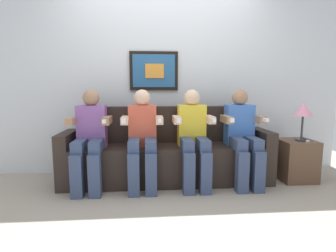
{
  "coord_description": "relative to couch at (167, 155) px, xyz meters",
  "views": [
    {
      "loc": [
        -0.23,
        -2.79,
        1.11
      ],
      "look_at": [
        0.0,
        0.15,
        0.7
      ],
      "focal_mm": 28.13,
      "sensor_mm": 36.0,
      "label": 1
    }
  ],
  "objects": [
    {
      "name": "person_right_center",
      "position": [
        0.29,
        -0.17,
        0.29
      ],
      "size": [
        0.46,
        0.56,
        1.11
      ],
      "color": "yellow",
      "rests_on": "ground_plane"
    },
    {
      "name": "spare_remote_on_table",
      "position": [
        1.64,
        -0.17,
        0.2
      ],
      "size": [
        0.04,
        0.13,
        0.02
      ],
      "primitive_type": "cube",
      "color": "white",
      "rests_on": "side_table_right"
    },
    {
      "name": "person_rightmost",
      "position": [
        0.87,
        -0.17,
        0.29
      ],
      "size": [
        0.46,
        0.56,
        1.11
      ],
      "color": "#3F72CC",
      "rests_on": "ground_plane"
    },
    {
      "name": "back_wall_assembly",
      "position": [
        -0.0,
        0.44,
        0.99
      ],
      "size": [
        4.87,
        0.1,
        2.6
      ],
      "color": "silver",
      "rests_on": "ground_plane"
    },
    {
      "name": "ground_plane",
      "position": [
        0.0,
        -0.33,
        -0.31
      ],
      "size": [
        6.32,
        6.32,
        0.0
      ],
      "primitive_type": "plane",
      "color": "#9E9384"
    },
    {
      "name": "side_table_right",
      "position": [
        1.58,
        -0.11,
        -0.06
      ],
      "size": [
        0.4,
        0.4,
        0.5
      ],
      "color": "brown",
      "rests_on": "ground_plane"
    },
    {
      "name": "table_lamp",
      "position": [
        1.61,
        -0.15,
        0.55
      ],
      "size": [
        0.22,
        0.22,
        0.46
      ],
      "color": "#333338",
      "rests_on": "side_table_right"
    },
    {
      "name": "person_leftmost",
      "position": [
        -0.87,
        -0.17,
        0.29
      ],
      "size": [
        0.46,
        0.56,
        1.11
      ],
      "color": "#8C59A5",
      "rests_on": "ground_plane"
    },
    {
      "name": "person_left_center",
      "position": [
        -0.29,
        -0.17,
        0.29
      ],
      "size": [
        0.46,
        0.56,
        1.11
      ],
      "color": "#D8593F",
      "rests_on": "ground_plane"
    },
    {
      "name": "couch",
      "position": [
        0.0,
        0.0,
        0.0
      ],
      "size": [
        2.47,
        0.58,
        0.9
      ],
      "color": "#2D231E",
      "rests_on": "ground_plane"
    }
  ]
}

